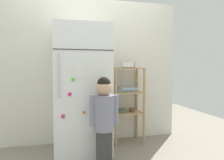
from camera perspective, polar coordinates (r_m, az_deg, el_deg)
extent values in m
plane|color=gray|center=(2.92, -4.22, -19.13)|extent=(6.00, 6.00, 0.00)
cube|color=silver|center=(3.09, -5.47, 2.67)|extent=(2.69, 0.03, 2.16)
cube|color=white|center=(2.71, -8.55, -2.69)|extent=(0.71, 0.68, 1.66)
cube|color=black|center=(2.37, -7.92, 8.53)|extent=(0.70, 0.01, 0.01)
cylinder|color=silver|center=(2.32, -14.80, 1.15)|extent=(0.02, 0.02, 0.50)
cube|color=white|center=(2.35, -9.33, 2.30)|extent=(0.14, 0.00, 0.15)
cube|color=#C9377D|center=(2.40, -13.75, -10.01)|extent=(0.04, 0.02, 0.04)
cube|color=#48DC23|center=(2.35, -11.02, 0.15)|extent=(0.03, 0.01, 0.03)
cube|color=orange|center=(2.41, -8.00, -9.07)|extent=(0.03, 0.01, 0.03)
cube|color=#F01D82|center=(2.36, -11.89, -3.98)|extent=(0.04, 0.02, 0.04)
cube|color=#3C3D40|center=(2.40, -2.20, -18.79)|extent=(0.17, 0.10, 0.42)
cylinder|color=gray|center=(2.28, -2.22, -9.28)|extent=(0.24, 0.24, 0.40)
sphere|color=gray|center=(2.32, -2.57, -4.36)|extent=(0.10, 0.10, 0.10)
sphere|color=tan|center=(2.24, -2.23, -2.30)|extent=(0.18, 0.18, 0.18)
sphere|color=black|center=(2.24, -2.24, -1.05)|extent=(0.15, 0.15, 0.15)
cylinder|color=gray|center=(2.25, -5.52, -8.67)|extent=(0.07, 0.07, 0.34)
cylinder|color=gray|center=(2.30, 1.00, -8.40)|extent=(0.07, 0.07, 0.34)
cylinder|color=tan|center=(2.85, 1.14, -7.85)|extent=(0.04, 0.04, 1.12)
cylinder|color=tan|center=(2.98, 9.09, -7.39)|extent=(0.04, 0.04, 1.12)
cylinder|color=tan|center=(3.14, -0.27, -6.83)|extent=(0.04, 0.04, 1.12)
cylinder|color=tan|center=(3.26, 7.03, -6.48)|extent=(0.04, 0.04, 1.12)
cube|color=tan|center=(3.00, 4.33, 3.32)|extent=(0.44, 0.32, 0.02)
cube|color=tan|center=(3.02, 4.30, -3.51)|extent=(0.44, 0.32, 0.02)
cube|color=tan|center=(3.07, 4.28, -9.13)|extent=(0.44, 0.32, 0.02)
cube|color=#99B2C6|center=(3.02, 3.93, -2.98)|extent=(0.26, 0.20, 0.04)
cube|color=#99B2C6|center=(3.01, 4.46, -2.39)|extent=(0.26, 0.20, 0.03)
cylinder|color=#4C7266|center=(3.04, 2.83, -8.66)|extent=(0.14, 0.14, 0.04)
cylinder|color=brown|center=(3.09, 5.72, -8.44)|extent=(0.09, 0.09, 0.05)
cube|color=white|center=(2.99, 4.07, 3.56)|extent=(0.19, 0.19, 0.01)
cube|color=white|center=(2.90, 4.62, 4.27)|extent=(0.19, 0.01, 0.08)
cube|color=white|center=(3.08, 3.55, 4.21)|extent=(0.19, 0.01, 0.08)
cube|color=white|center=(2.96, 2.36, 4.26)|extent=(0.01, 0.19, 0.08)
cube|color=white|center=(3.02, 5.75, 4.22)|extent=(0.01, 0.19, 0.08)
sphere|color=maroon|center=(3.01, 4.45, 4.36)|extent=(0.08, 0.08, 0.08)
sphere|color=maroon|center=(2.96, 3.65, 4.37)|extent=(0.08, 0.08, 0.08)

